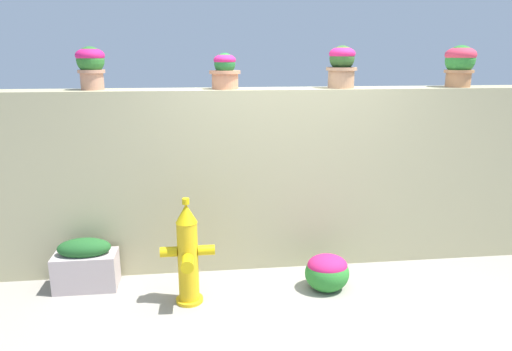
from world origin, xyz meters
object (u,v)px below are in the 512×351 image
(potted_plant_2, at_px, (225,71))
(potted_plant_1, at_px, (91,64))
(fire_hydrant, at_px, (188,256))
(potted_plant_4, at_px, (460,63))
(flower_bush_left, at_px, (327,271))
(potted_plant_3, at_px, (342,65))
(planter_box, at_px, (86,265))

(potted_plant_2, bearing_deg, potted_plant_1, 178.06)
(fire_hydrant, bearing_deg, potted_plant_2, 63.01)
(potted_plant_4, height_order, flower_bush_left, potted_plant_4)
(potted_plant_4, bearing_deg, flower_bush_left, -155.45)
(potted_plant_2, relative_size, potted_plant_4, 0.82)
(potted_plant_1, relative_size, potted_plant_3, 0.97)
(planter_box, bearing_deg, potted_plant_4, 5.99)
(potted_plant_2, xyz_separation_m, potted_plant_4, (2.36, 0.00, 0.07))
(potted_plant_2, xyz_separation_m, fire_hydrant, (-0.39, -0.76, -1.54))
(planter_box, bearing_deg, potted_plant_1, 75.65)
(potted_plant_3, bearing_deg, flower_bush_left, -110.86)
(potted_plant_3, relative_size, flower_bush_left, 0.98)
(potted_plant_1, relative_size, fire_hydrant, 0.41)
(fire_hydrant, xyz_separation_m, planter_box, (-0.96, 0.38, -0.21))
(fire_hydrant, distance_m, flower_bush_left, 1.30)
(planter_box, bearing_deg, potted_plant_2, 16.06)
(potted_plant_3, relative_size, fire_hydrant, 0.42)
(potted_plant_2, distance_m, potted_plant_3, 1.14)
(potted_plant_4, bearing_deg, potted_plant_1, 179.35)
(flower_bush_left, relative_size, planter_box, 0.73)
(potted_plant_2, bearing_deg, fire_hydrant, -116.99)
(potted_plant_2, distance_m, fire_hydrant, 1.76)
(fire_hydrant, bearing_deg, flower_bush_left, 3.99)
(potted_plant_2, xyz_separation_m, flower_bush_left, (0.88, -0.67, -1.80))
(potted_plant_3, distance_m, planter_box, 3.09)
(flower_bush_left, bearing_deg, potted_plant_3, 69.14)
(potted_plant_2, distance_m, potted_plant_4, 2.36)
(fire_hydrant, height_order, flower_bush_left, fire_hydrant)
(potted_plant_4, relative_size, planter_box, 0.72)
(potted_plant_3, xyz_separation_m, planter_box, (-2.48, -0.38, -1.80))
(potted_plant_4, height_order, fire_hydrant, potted_plant_4)
(potted_plant_2, bearing_deg, potted_plant_3, -0.38)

